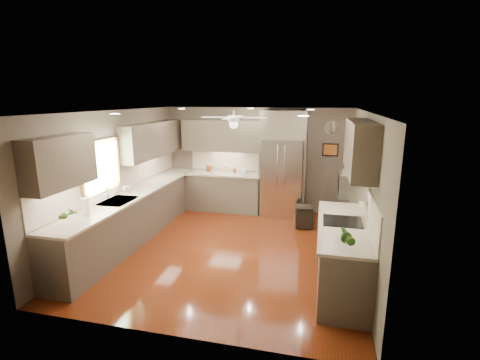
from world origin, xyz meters
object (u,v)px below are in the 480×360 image
at_px(soap_bottle, 127,188).
at_px(canister_c, 225,169).
at_px(canister_d, 235,171).
at_px(paper_towel, 86,206).
at_px(canister_a, 208,168).
at_px(stool, 304,217).
at_px(refrigerator, 283,166).
at_px(canister_b, 212,169).
at_px(potted_plant_right, 347,237).
at_px(bowl, 243,172).
at_px(microwave, 353,184).
at_px(potted_plant_left, 68,214).

bearing_deg(soap_bottle, canister_c, 58.49).
xyz_separation_m(canister_d, paper_towel, (-1.49, -3.56, 0.08)).
height_order(canister_a, stool, canister_a).
bearing_deg(refrigerator, canister_a, 177.14).
bearing_deg(canister_a, paper_towel, -102.77).
bearing_deg(canister_b, potted_plant_right, -53.05).
height_order(soap_bottle, paper_towel, paper_towel).
height_order(canister_a, bowl, canister_a).
height_order(canister_b, bowl, canister_b).
height_order(bowl, paper_towel, paper_towel).
bearing_deg(canister_a, soap_bottle, -112.16).
distance_m(canister_b, soap_bottle, 2.44).
bearing_deg(microwave, bowl, 129.38).
xyz_separation_m(refrigerator, paper_towel, (-2.67, -3.47, -0.11)).
height_order(microwave, stool, microwave).
height_order(canister_b, potted_plant_left, potted_plant_left).
distance_m(canister_a, refrigerator, 1.87).
height_order(canister_b, stool, canister_b).
bearing_deg(refrigerator, canister_c, 177.02).
relative_size(canister_d, paper_towel, 0.37).
bearing_deg(refrigerator, canister_b, 177.14).
height_order(canister_a, soap_bottle, soap_bottle).
relative_size(potted_plant_left, potted_plant_right, 0.96).
bearing_deg(microwave, canister_a, 138.67).
bearing_deg(microwave, canister_c, 134.56).
xyz_separation_m(potted_plant_right, stool, (-0.65, 3.12, -0.87)).
xyz_separation_m(canister_a, canister_c, (0.45, -0.02, 0.01)).
relative_size(canister_c, paper_towel, 0.67).
relative_size(canister_a, microwave, 0.27).
xyz_separation_m(canister_d, refrigerator, (1.18, -0.09, 0.19)).
height_order(canister_b, canister_d, canister_b).
distance_m(soap_bottle, potted_plant_left, 1.76).
distance_m(soap_bottle, stool, 3.69).
distance_m(canister_d, potted_plant_left, 4.23).
bearing_deg(canister_b, canister_d, -0.05).
relative_size(canister_c, potted_plant_left, 0.61).
height_order(canister_c, canister_d, canister_c).
height_order(canister_d, paper_towel, paper_towel).
distance_m(microwave, paper_towel, 4.09).
height_order(canister_c, refrigerator, refrigerator).
bearing_deg(potted_plant_right, canister_a, 127.84).
distance_m(canister_c, canister_d, 0.24).
height_order(canister_d, potted_plant_right, potted_plant_right).
distance_m(canister_a, soap_bottle, 2.40).
relative_size(canister_c, bowl, 0.90).
height_order(refrigerator, microwave, refrigerator).
bearing_deg(canister_c, refrigerator, -2.98).
xyz_separation_m(bowl, paper_towel, (-1.71, -3.55, 0.11)).
height_order(canister_b, soap_bottle, soap_bottle).
relative_size(canister_c, microwave, 0.35).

